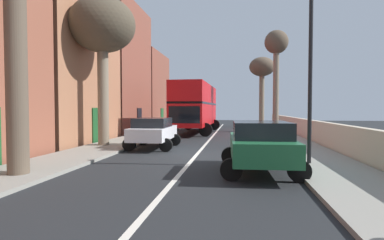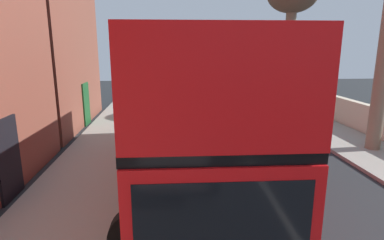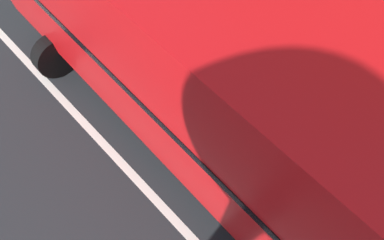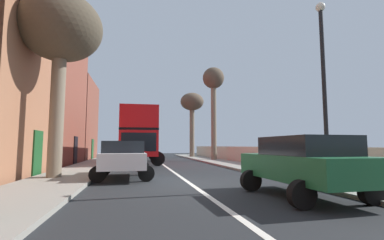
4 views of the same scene
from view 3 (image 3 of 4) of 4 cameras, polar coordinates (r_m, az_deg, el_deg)
double_decker_bus at (r=4.50m, az=4.96°, el=10.19°), size 3.73×10.29×4.06m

